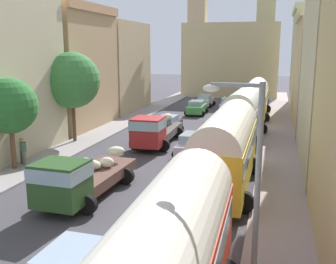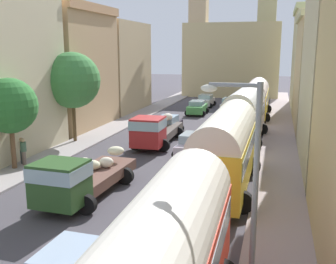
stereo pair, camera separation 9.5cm
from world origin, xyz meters
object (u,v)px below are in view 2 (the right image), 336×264
object	(u,v)px
parked_bus_3	(256,97)
streetlamp_near	(248,177)
parked_bus_1	(226,146)
pedestrian_4	(22,150)
car_1	(197,108)
pedestrian_0	(24,151)
car_0	(168,125)
car_2	(206,101)
car_4	(192,145)
cargo_truck_1	(155,130)
cargo_truck_0	(78,177)
car_5	(229,105)
parked_bus_2	(245,112)

from	to	relation	value
parked_bus_3	streetlamp_near	size ratio (longest dim) A/B	1.54
parked_bus_1	pedestrian_4	distance (m)	12.72
car_1	pedestrian_0	size ratio (longest dim) A/B	2.15
car_0	car_2	size ratio (longest dim) A/B	1.05
car_0	car_2	distance (m)	16.76
car_2	car_4	xyz separation A→B (m)	(3.23, -23.09, -0.01)
parked_bus_3	cargo_truck_1	world-z (taller)	parked_bus_3
cargo_truck_0	parked_bus_3	bearing A→B (deg)	75.83
car_4	pedestrian_0	world-z (taller)	pedestrian_0
car_4	streetlamp_near	world-z (taller)	streetlamp_near
cargo_truck_1	car_1	distance (m)	15.04
streetlamp_near	car_5	bearing A→B (deg)	97.56
car_4	car_5	xyz separation A→B (m)	(0.12, 19.43, 0.04)
parked_bus_1	cargo_truck_0	xyz separation A→B (m)	(-6.42, -3.56, -1.08)
parked_bus_2	pedestrian_0	world-z (taller)	parked_bus_2
cargo_truck_1	pedestrian_4	xyz separation A→B (m)	(-6.39, -6.90, -0.25)
car_4	streetlamp_near	size ratio (longest dim) A/B	0.61
parked_bus_1	car_4	bearing A→B (deg)	116.87
streetlamp_near	car_4	bearing A→B (deg)	107.24
cargo_truck_0	car_4	size ratio (longest dim) A/B	1.82
cargo_truck_0	cargo_truck_1	distance (m)	11.33
pedestrian_0	pedestrian_4	bearing A→B (deg)	138.48
cargo_truck_1	car_2	bearing A→B (deg)	90.02
parked_bus_1	parked_bus_2	distance (m)	11.29
car_4	parked_bus_1	bearing A→B (deg)	-63.13
car_2	pedestrian_4	distance (m)	28.88
parked_bus_1	cargo_truck_1	distance (m)	10.01
cargo_truck_0	pedestrian_4	distance (m)	7.63
parked_bus_1	car_1	world-z (taller)	parked_bus_1
car_0	pedestrian_0	size ratio (longest dim) A/B	2.21
car_0	car_2	world-z (taller)	car_0
car_1	car_2	xyz separation A→B (m)	(-0.18, 6.24, -0.01)
car_0	pedestrian_4	world-z (taller)	pedestrian_4
car_4	parked_bus_2	bearing A→B (deg)	60.87
car_2	car_5	world-z (taller)	car_5
parked_bus_2	car_2	bearing A→B (deg)	109.29
car_2	parked_bus_1	bearing A→B (deg)	-77.86
car_1	streetlamp_near	world-z (taller)	streetlamp_near
pedestrian_0	car_5	bearing A→B (deg)	69.22
parked_bus_1	cargo_truck_0	world-z (taller)	parked_bus_1
car_5	pedestrian_4	bearing A→B (deg)	-111.66
parked_bus_2	car_2	xyz separation A→B (m)	(-6.21, 17.74, -1.49)
parked_bus_2	streetlamp_near	distance (m)	20.67
cargo_truck_1	streetlamp_near	world-z (taller)	streetlamp_near
car_0	parked_bus_3	bearing A→B (deg)	57.23
parked_bus_1	car_0	xyz separation A→B (m)	(-6.48, 12.27, -1.52)
car_0	car_2	xyz separation A→B (m)	(0.24, 16.76, 0.00)
cargo_truck_0	car_1	bearing A→B (deg)	89.23
car_5	pedestrian_4	distance (m)	26.38
cargo_truck_1	streetlamp_near	bearing A→B (deg)	-64.98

